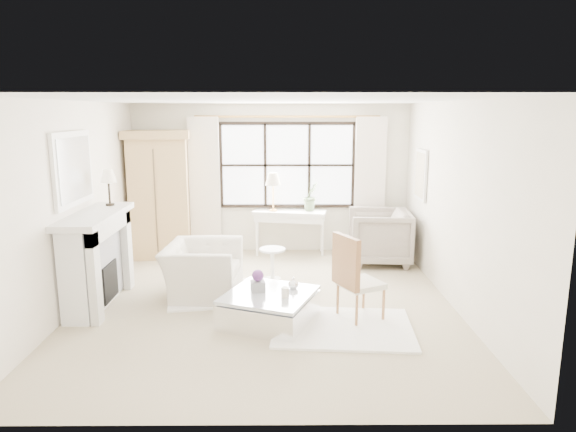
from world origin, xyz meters
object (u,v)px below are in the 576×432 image
(club_armchair, at_px, (203,270))
(coffee_table, at_px, (269,308))
(console_table, at_px, (290,232))
(armoire, at_px, (159,194))

(club_armchair, bearing_deg, coffee_table, -132.00)
(club_armchair, bearing_deg, console_table, -26.84)
(club_armchair, relative_size, coffee_table, 0.87)
(club_armchair, height_order, coffee_table, club_armchair)
(console_table, distance_m, coffee_table, 3.15)
(console_table, height_order, coffee_table, console_table)
(armoire, relative_size, console_table, 1.65)
(armoire, xyz_separation_m, console_table, (2.30, 0.14, -0.74))
(console_table, xyz_separation_m, coffee_table, (-0.28, -3.13, -0.22))
(armoire, distance_m, coffee_table, 3.73)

